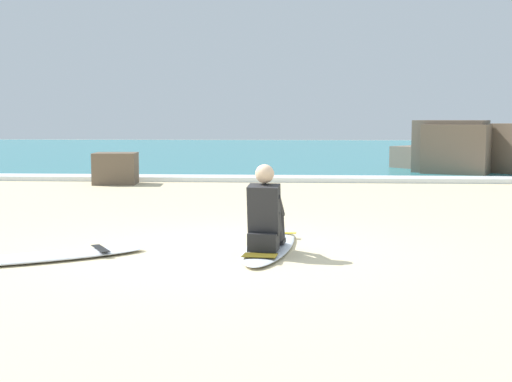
# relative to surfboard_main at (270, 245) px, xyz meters

# --- Properties ---
(ground_plane) EXTENTS (80.00, 80.00, 0.00)m
(ground_plane) POSITION_rel_surfboard_main_xyz_m (-0.48, -0.26, -0.04)
(ground_plane) COLOR beige
(sea) EXTENTS (80.00, 28.00, 0.10)m
(sea) POSITION_rel_surfboard_main_xyz_m (-0.48, 22.43, 0.01)
(sea) COLOR teal
(sea) RESTS_ON ground
(breaking_foam) EXTENTS (80.00, 0.90, 0.11)m
(breaking_foam) POSITION_rel_surfboard_main_xyz_m (-0.48, 8.73, 0.02)
(breaking_foam) COLOR white
(breaking_foam) RESTS_ON ground
(surfboard_main) EXTENTS (0.74, 2.50, 0.08)m
(surfboard_main) POSITION_rel_surfboard_main_xyz_m (0.00, 0.00, 0.00)
(surfboard_main) COLOR silver
(surfboard_main) RESTS_ON ground
(surfer_seated) EXTENTS (0.42, 0.73, 0.95)m
(surfer_seated) POSITION_rel_surfboard_main_xyz_m (-0.03, -0.40, 0.40)
(surfer_seated) COLOR #232326
(surfer_seated) RESTS_ON surfboard_main
(surfboard_spare_near) EXTENTS (2.23, 1.62, 0.08)m
(surfboard_spare_near) POSITION_rel_surfboard_main_xyz_m (-2.43, -0.83, 0.00)
(surfboard_spare_near) COLOR silver
(surfboard_spare_near) RESTS_ON ground
(rock_outcrop_distant) EXTENTS (3.89, 3.80, 1.46)m
(rock_outcrop_distant) POSITION_rel_surfboard_main_xyz_m (4.56, 10.73, 0.61)
(rock_outcrop_distant) COLOR brown
(rock_outcrop_distant) RESTS_ON ground
(shoreline_rock) EXTENTS (1.02, 0.86, 0.72)m
(shoreline_rock) POSITION_rel_surfboard_main_xyz_m (-3.91, 7.70, 0.33)
(shoreline_rock) COLOR brown
(shoreline_rock) RESTS_ON ground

